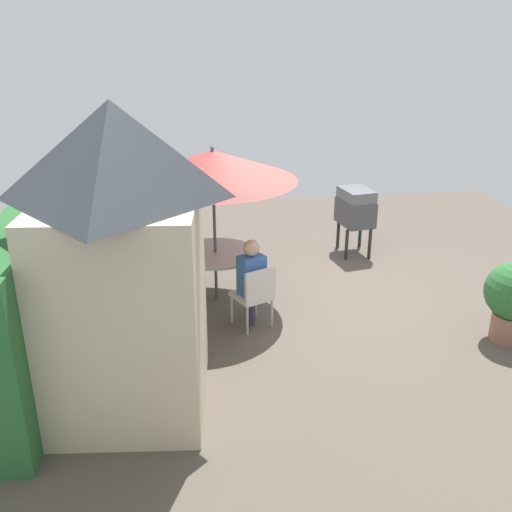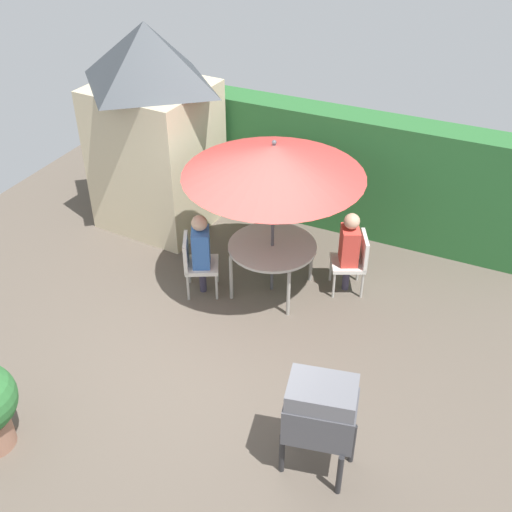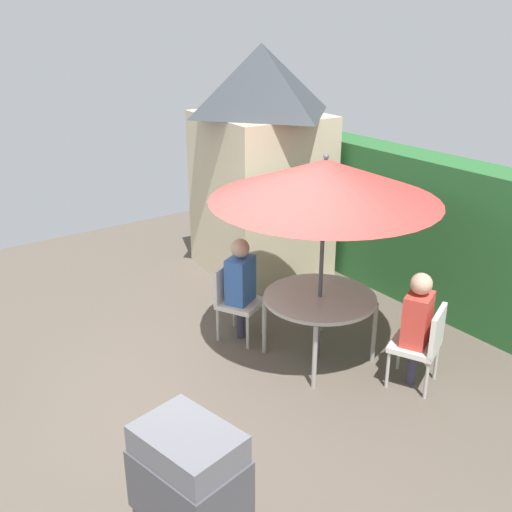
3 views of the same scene
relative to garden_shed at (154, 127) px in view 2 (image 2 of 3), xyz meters
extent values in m
plane|color=brown|center=(2.36, -2.39, -1.67)|extent=(11.00, 11.00, 0.00)
cube|color=#28602D|center=(2.36, 1.11, -0.69)|extent=(6.96, 0.57, 1.97)
cube|color=#C6B793|center=(0.00, 0.00, -0.50)|extent=(1.80, 1.65, 2.34)
pyramid|color=#33383D|center=(0.00, 0.00, 1.13)|extent=(1.90, 1.75, 0.93)
cube|color=gray|center=(0.06, 0.77, -0.76)|extent=(0.71, 0.08, 1.82)
cylinder|color=#B2ADA3|center=(2.47, -1.01, -0.93)|extent=(1.23, 1.23, 0.04)
cylinder|color=gray|center=(2.04, -1.44, -1.31)|extent=(0.05, 0.05, 0.72)
cylinder|color=gray|center=(2.90, -1.44, -1.31)|extent=(0.05, 0.05, 0.72)
cylinder|color=gray|center=(2.04, -0.58, -1.31)|extent=(0.05, 0.05, 0.72)
cylinder|color=gray|center=(2.90, -0.58, -1.31)|extent=(0.05, 0.05, 0.72)
cylinder|color=#4C4C51|center=(2.47, -1.01, -0.53)|extent=(0.04, 0.04, 2.28)
cone|color=#B73833|center=(2.47, -1.01, 0.40)|extent=(2.39, 2.39, 0.42)
sphere|color=#4C4C51|center=(2.47, -1.01, 0.64)|extent=(0.06, 0.06, 0.06)
cube|color=#47474C|center=(4.11, -3.58, -0.89)|extent=(0.79, 0.63, 0.45)
cube|color=slate|center=(4.11, -3.58, -0.57)|extent=(0.75, 0.60, 0.20)
cylinder|color=#262628|center=(3.80, -3.79, -1.39)|extent=(0.06, 0.06, 0.55)
cylinder|color=#262628|center=(4.42, -3.79, -1.39)|extent=(0.06, 0.06, 0.55)
cylinder|color=#262628|center=(3.80, -3.37, -1.39)|extent=(0.06, 0.06, 0.55)
cylinder|color=#262628|center=(4.42, -3.37, -1.39)|extent=(0.06, 0.06, 0.55)
cube|color=silver|center=(3.44, -0.55, -1.22)|extent=(0.61, 0.61, 0.06)
cube|color=silver|center=(3.63, -0.46, -0.99)|extent=(0.24, 0.44, 0.45)
cylinder|color=#AFABA3|center=(3.70, -0.65, -1.44)|extent=(0.04, 0.04, 0.45)
cylinder|color=#AFABA3|center=(3.53, -0.29, -1.44)|extent=(0.04, 0.04, 0.45)
cylinder|color=#AFABA3|center=(3.34, -0.82, -1.44)|extent=(0.04, 0.04, 0.45)
cylinder|color=#AFABA3|center=(3.17, -0.46, -1.44)|extent=(0.04, 0.04, 0.45)
cube|color=silver|center=(1.59, -1.46, -1.22)|extent=(0.62, 0.62, 0.06)
cube|color=silver|center=(1.40, -1.56, -0.99)|extent=(0.25, 0.43, 0.45)
cylinder|color=#AFABA3|center=(1.32, -1.37, -1.44)|extent=(0.04, 0.04, 0.45)
cylinder|color=#AFABA3|center=(1.50, -1.73, -1.44)|extent=(0.04, 0.04, 0.45)
cylinder|color=#AFABA3|center=(1.68, -1.19, -1.44)|extent=(0.04, 0.04, 0.45)
cylinder|color=#AFABA3|center=(1.86, -1.55, -1.44)|extent=(0.04, 0.04, 0.45)
cube|color=#CC3D33|center=(3.44, -0.55, -0.91)|extent=(0.36, 0.41, 0.55)
sphere|color=tan|center=(3.44, -0.55, -0.52)|extent=(0.22, 0.22, 0.22)
cylinder|color=#383347|center=(3.44, -0.55, -1.43)|extent=(0.10, 0.10, 0.48)
cube|color=#3866B2|center=(1.59, -1.46, -0.91)|extent=(0.37, 0.41, 0.55)
sphere|color=tan|center=(1.59, -1.46, -0.52)|extent=(0.22, 0.22, 0.22)
cylinder|color=#383347|center=(1.59, -1.46, -1.43)|extent=(0.10, 0.10, 0.48)
camera|label=1|loc=(-5.45, -0.76, 2.22)|focal=40.31mm
camera|label=2|loc=(5.27, -7.59, 3.93)|focal=43.77mm
camera|label=3|loc=(6.85, -5.02, 1.95)|focal=42.09mm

